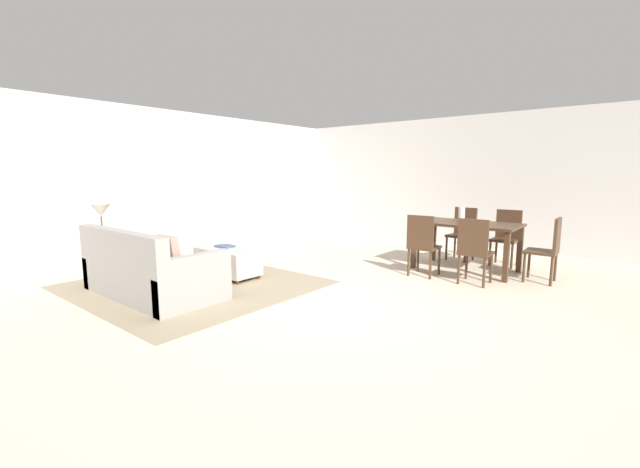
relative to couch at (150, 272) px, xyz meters
name	(u,v)px	position (x,y,z in m)	size (l,w,h in m)	color
ground_plane	(338,306)	(2.10, 1.15, -0.29)	(10.80, 10.80, 0.00)	beige
wall_back	(483,182)	(2.10, 6.15, 1.06)	(9.00, 0.12, 2.70)	beige
wall_left	(164,182)	(-2.40, 1.65, 1.06)	(0.12, 11.00, 2.70)	beige
area_rug	(194,284)	(0.01, 0.63, -0.29)	(3.00, 2.80, 0.01)	gray
couch	(150,272)	(0.00, 0.00, 0.00)	(1.91, 0.95, 0.86)	gray
ottoman_table	(228,261)	(0.02, 1.20, -0.06)	(1.01, 0.49, 0.42)	#B7AD9E
side_table	(104,249)	(-1.26, -0.01, 0.15)	(0.40, 0.40, 0.57)	brown
table_lamp	(101,212)	(-1.26, -0.01, 0.68)	(0.26, 0.26, 0.53)	brown
dining_table	(467,229)	(2.60, 3.85, 0.37)	(1.53, 0.88, 0.76)	#422B1C
dining_chair_near_left	(422,242)	(2.25, 3.03, 0.22)	(0.41, 0.41, 0.92)	#422B1C
dining_chair_near_right	(474,248)	(3.00, 3.05, 0.22)	(0.41, 0.41, 0.92)	#422B1C
dining_chair_far_left	(463,230)	(2.26, 4.63, 0.22)	(0.43, 0.43, 0.92)	#422B1C
dining_chair_far_right	(506,234)	(2.99, 4.63, 0.22)	(0.40, 0.40, 0.92)	#422B1C
dining_chair_head_east	(548,246)	(3.76, 3.81, 0.22)	(0.41, 0.41, 0.92)	#422B1C
vase_centerpiece	(462,215)	(2.51, 3.85, 0.58)	(0.10, 0.10, 0.23)	silver
book_on_ottoman	(225,246)	(-0.11, 1.26, 0.14)	(0.26, 0.20, 0.03)	#3F4C72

